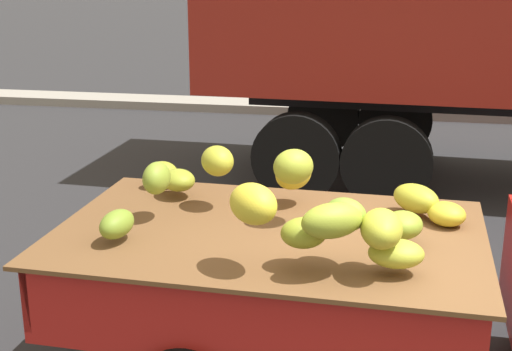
% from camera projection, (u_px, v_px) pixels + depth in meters
% --- Properties ---
extents(curb_strip, '(80.00, 0.80, 0.16)m').
position_uv_depth(curb_strip, '(410.00, 112.00, 13.38)').
color(curb_strip, gray).
rests_on(curb_strip, ground).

